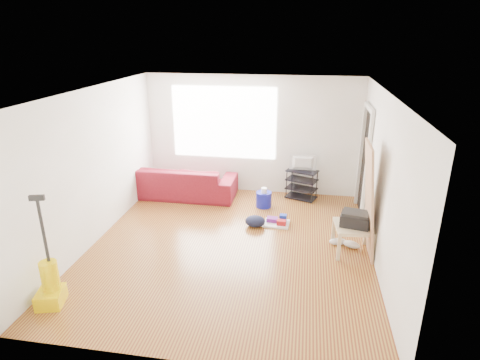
% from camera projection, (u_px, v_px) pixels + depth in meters
% --- Properties ---
extents(room, '(4.51, 5.01, 2.51)m').
position_uv_depth(room, '(236.00, 171.00, 6.28)').
color(room, maroon).
rests_on(room, ground).
extents(sofa, '(2.25, 0.88, 0.66)m').
position_uv_depth(sofa, '(183.00, 196.00, 8.61)').
color(sofa, '#5E0D19').
rests_on(sofa, ground).
extents(tv_stand, '(0.70, 0.54, 0.62)m').
position_uv_depth(tv_stand, '(302.00, 184.00, 8.36)').
color(tv_stand, black).
rests_on(tv_stand, ground).
extents(tv, '(0.55, 0.07, 0.32)m').
position_uv_depth(tv, '(303.00, 163.00, 8.20)').
color(tv, black).
rests_on(tv, tv_stand).
extents(side_table, '(0.63, 0.63, 0.47)m').
position_uv_depth(side_table, '(354.00, 230.00, 6.27)').
color(side_table, tan).
rests_on(side_table, ground).
extents(printer, '(0.49, 0.41, 0.23)m').
position_uv_depth(printer, '(355.00, 219.00, 6.21)').
color(printer, black).
rests_on(printer, side_table).
extents(bucket, '(0.40, 0.40, 0.31)m').
position_uv_depth(bucket, '(264.00, 206.00, 8.07)').
color(bucket, '#12189D').
rests_on(bucket, ground).
extents(toilet_paper, '(0.11, 0.11, 0.11)m').
position_uv_depth(toilet_paper, '(264.00, 198.00, 7.96)').
color(toilet_paper, white).
rests_on(toilet_paper, bucket).
extents(cleaning_tray, '(0.47, 0.38, 0.16)m').
position_uv_depth(cleaning_tray, '(278.00, 222.00, 7.31)').
color(cleaning_tray, white).
rests_on(cleaning_tray, ground).
extents(backpack, '(0.38, 0.30, 0.20)m').
position_uv_depth(backpack, '(255.00, 226.00, 7.25)').
color(backpack, black).
rests_on(backpack, ground).
extents(sneakers, '(0.52, 0.27, 0.12)m').
position_uv_depth(sneakers, '(345.00, 243.00, 6.56)').
color(sneakers, silver).
rests_on(sneakers, ground).
extents(vacuum, '(0.39, 0.42, 1.49)m').
position_uv_depth(vacuum, '(50.00, 285.00, 5.12)').
color(vacuum, '#E4C200').
rests_on(vacuum, ground).
extents(door_panel, '(0.22, 0.72, 1.79)m').
position_uv_depth(door_panel, '(363.00, 252.00, 6.40)').
color(door_panel, '#A66C44').
rests_on(door_panel, ground).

